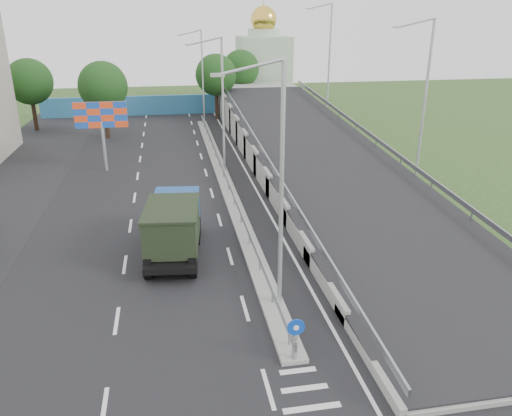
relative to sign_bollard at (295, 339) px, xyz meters
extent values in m
plane|color=#2D4C1E|center=(0.00, -2.17, -1.03)|extent=(160.00, 160.00, 0.00)
cube|color=black|center=(-3.00, 17.83, -1.03)|extent=(26.00, 90.00, 0.04)
cube|color=gray|center=(0.00, 21.83, -0.93)|extent=(1.00, 44.00, 0.20)
cube|color=gray|center=(12.30, 21.83, 1.32)|extent=(0.10, 50.00, 0.32)
cube|color=gray|center=(2.80, 21.83, 1.32)|extent=(0.10, 50.00, 0.32)
cube|color=gray|center=(0.00, 21.83, -0.28)|extent=(0.08, 44.00, 0.32)
cylinder|color=gray|center=(0.00, 21.83, -0.53)|extent=(0.09, 0.09, 0.60)
cylinder|color=black|center=(0.00, 0.03, -0.23)|extent=(0.20, 0.20, 1.20)
cylinder|color=#0C3FBF|center=(0.00, -0.05, 0.52)|extent=(0.64, 0.05, 0.64)
cylinder|color=white|center=(0.00, -0.08, 0.52)|extent=(0.20, 0.03, 0.20)
cylinder|color=#B2B5B7|center=(0.30, 3.83, 4.17)|extent=(0.18, 0.18, 10.00)
cylinder|color=#B2B5B7|center=(-0.90, 3.83, 8.92)|extent=(2.57, 0.12, 0.66)
cube|color=#B2B5B7|center=(-2.10, 3.83, 8.67)|extent=(0.50, 0.18, 0.12)
cylinder|color=#B2B5B7|center=(0.30, 23.83, 4.17)|extent=(0.18, 0.18, 10.00)
cylinder|color=#B2B5B7|center=(-0.90, 23.83, 8.92)|extent=(2.57, 0.12, 0.66)
cube|color=#B2B5B7|center=(-2.10, 23.83, 8.67)|extent=(0.50, 0.18, 0.12)
cylinder|color=#B2B5B7|center=(0.30, 43.83, 4.17)|extent=(0.18, 0.18, 10.00)
cylinder|color=#B2B5B7|center=(-0.90, 43.83, 8.92)|extent=(2.57, 0.12, 0.66)
cube|color=#B2B5B7|center=(-2.10, 43.83, 8.67)|extent=(0.50, 0.18, 0.12)
cube|color=teal|center=(-4.00, 49.83, 0.17)|extent=(30.00, 0.50, 2.40)
cube|color=#B2CCAD|center=(10.00, 57.83, 3.47)|extent=(7.00, 7.00, 9.00)
cylinder|color=#B2CCAD|center=(10.00, 57.83, 8.47)|extent=(4.40, 4.40, 1.00)
sphere|color=gold|center=(10.00, 57.83, 10.17)|extent=(3.60, 3.60, 3.60)
cone|color=gold|center=(10.00, 57.83, 12.17)|extent=(0.30, 0.30, 1.20)
cylinder|color=#B2B5B7|center=(-9.00, 25.83, 0.97)|extent=(0.24, 0.24, 4.00)
cube|color=#F5461B|center=(-9.00, 25.83, 3.47)|extent=(4.00, 0.20, 2.00)
cylinder|color=black|center=(-10.00, 37.83, 0.97)|extent=(0.44, 0.44, 4.00)
sphere|color=#0F3713|center=(-10.00, 37.83, 4.17)|extent=(4.80, 4.80, 4.80)
cylinder|color=black|center=(2.00, 45.83, 0.97)|extent=(0.44, 0.44, 4.00)
sphere|color=#0F3713|center=(2.00, 45.83, 4.17)|extent=(4.80, 4.80, 4.80)
cylinder|color=black|center=(-18.00, 42.83, 0.97)|extent=(0.44, 0.44, 4.00)
sphere|color=#0F3713|center=(-18.00, 42.83, 4.17)|extent=(4.80, 4.80, 4.80)
cylinder|color=black|center=(6.00, 52.83, 0.97)|extent=(0.44, 0.44, 4.00)
sphere|color=#0F3713|center=(6.00, 52.83, 4.17)|extent=(4.80, 4.80, 4.80)
cylinder|color=black|center=(-4.77, 11.83, -0.46)|extent=(0.49, 1.18, 1.15)
cylinder|color=black|center=(-2.69, 11.60, -0.46)|extent=(0.49, 1.18, 1.15)
cylinder|color=black|center=(-4.87, 10.89, -0.46)|extent=(0.49, 1.18, 1.15)
cylinder|color=black|center=(-2.79, 10.66, -0.46)|extent=(0.49, 1.18, 1.15)
cylinder|color=black|center=(-5.26, 7.25, -0.46)|extent=(0.49, 1.18, 1.15)
cylinder|color=black|center=(-3.19, 7.03, -0.46)|extent=(0.49, 1.18, 1.15)
cube|color=black|center=(-3.96, 9.53, -0.30)|extent=(3.09, 6.70, 0.31)
cube|color=navy|center=(-3.70, 11.97, 0.74)|extent=(2.57, 1.92, 1.78)
cube|color=black|center=(-3.61, 12.77, 1.21)|extent=(1.98, 0.28, 0.73)
cube|color=black|center=(-3.60, 12.86, -0.35)|extent=(2.41, 0.42, 0.52)
cube|color=black|center=(-4.03, 8.91, 0.85)|extent=(2.92, 4.22, 1.88)
cube|color=black|center=(-4.03, 8.91, 1.84)|extent=(3.04, 4.34, 0.13)
camera|label=1|loc=(-3.94, -14.23, 10.61)|focal=35.00mm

